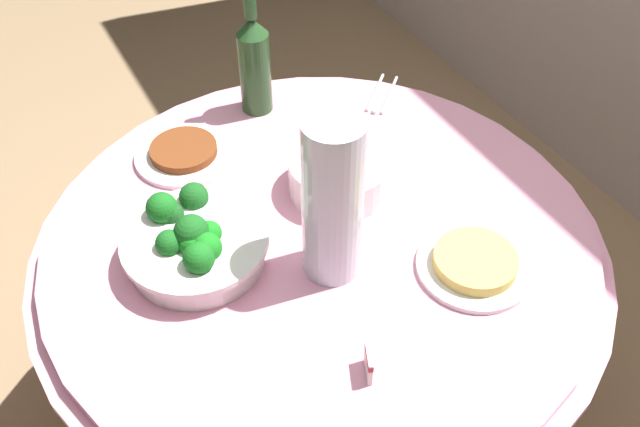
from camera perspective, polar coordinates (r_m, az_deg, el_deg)
ground_plane at (r=2.01m, az=0.00°, el=-16.25°), size 6.00×6.00×0.00m
buffet_table at (r=1.69m, az=0.00°, el=-10.05°), size 1.16×1.16×0.74m
broccoli_bowl at (r=1.35m, az=-10.12°, el=-2.34°), size 0.28×0.28×0.12m
plate_stack at (r=1.48m, az=1.52°, el=3.13°), size 0.21×0.21×0.08m
wine_bottle at (r=1.66m, az=-5.32°, el=12.09°), size 0.07×0.07×0.34m
decorative_fruit_vase at (r=1.24m, az=1.02°, el=0.73°), size 0.11×0.11×0.34m
serving_tongs at (r=1.77m, az=4.97°, el=9.49°), size 0.14×0.15×0.01m
food_plate_noodles at (r=1.37m, az=12.37°, el=-3.99°), size 0.22×0.22×0.04m
food_plate_stir_fry at (r=1.60m, az=-10.91°, el=4.82°), size 0.22×0.22×0.03m
label_placard_front at (r=1.19m, az=3.94°, el=-11.88°), size 0.05×0.03×0.05m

